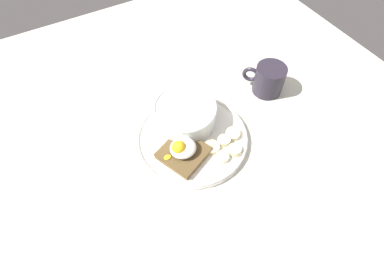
{
  "coord_description": "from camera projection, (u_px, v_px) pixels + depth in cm",
  "views": [
    {
      "loc": [
        -19.0,
        -33.55,
        58.61
      ],
      "look_at": [
        0.0,
        0.0,
        5.0
      ],
      "focal_mm": 28.0,
      "sensor_mm": 36.0,
      "label": 1
    }
  ],
  "objects": [
    {
      "name": "oatmeal_bowl",
      "position": [
        185.0,
        114.0,
        0.68
      ],
      "size": [
        14.22,
        14.22,
        5.67
      ],
      "color": "white",
      "rests_on": "plate"
    },
    {
      "name": "toast_slice",
      "position": [
        183.0,
        153.0,
        0.64
      ],
      "size": [
        11.88,
        11.88,
        1.57
      ],
      "color": "brown",
      "rests_on": "plate"
    },
    {
      "name": "ground_plane",
      "position": [
        192.0,
        142.0,
        0.69
      ],
      "size": [
        120.0,
        120.0,
        2.0
      ],
      "primitive_type": "cube",
      "color": "beige",
      "rests_on": "ground"
    },
    {
      "name": "banana_slice_back",
      "position": [
        233.0,
        134.0,
        0.67
      ],
      "size": [
        3.99,
        3.92,
        1.41
      ],
      "color": "beige",
      "rests_on": "plate"
    },
    {
      "name": "poached_egg",
      "position": [
        182.0,
        148.0,
        0.62
      ],
      "size": [
        7.34,
        5.29,
        3.67
      ],
      "color": "white",
      "rests_on": "toast_slice"
    },
    {
      "name": "plate",
      "position": [
        192.0,
        138.0,
        0.68
      ],
      "size": [
        25.3,
        25.3,
        1.6
      ],
      "color": "white",
      "rests_on": "ground_plane"
    },
    {
      "name": "coffee_mug",
      "position": [
        268.0,
        79.0,
        0.74
      ],
      "size": [
        8.75,
        9.11,
        7.56
      ],
      "color": "#2A2431",
      "rests_on": "ground_plane"
    },
    {
      "name": "banana_slice_front",
      "position": [
        224.0,
        141.0,
        0.66
      ],
      "size": [
        3.98,
        3.97,
        1.41
      ],
      "color": "beige",
      "rests_on": "plate"
    },
    {
      "name": "banana_slice_left",
      "position": [
        222.0,
        157.0,
        0.64
      ],
      "size": [
        4.24,
        4.25,
        1.22
      ],
      "color": "#EAE9BD",
      "rests_on": "plate"
    },
    {
      "name": "banana_slice_inner",
      "position": [
        212.0,
        147.0,
        0.65
      ],
      "size": [
        4.7,
        4.65,
        1.51
      ],
      "color": "beige",
      "rests_on": "plate"
    },
    {
      "name": "banana_slice_right",
      "position": [
        235.0,
        150.0,
        0.65
      ],
      "size": [
        3.84,
        3.93,
        1.55
      ],
      "color": "beige",
      "rests_on": "plate"
    }
  ]
}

